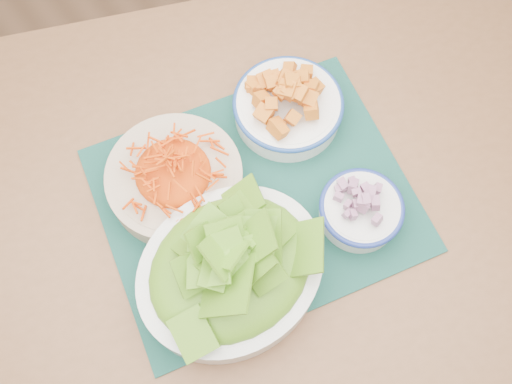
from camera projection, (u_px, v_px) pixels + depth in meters
ground at (178, 264)px, 1.67m from camera, size 4.00×4.00×0.00m
table at (250, 216)px, 1.02m from camera, size 1.49×1.26×0.75m
placemat at (256, 199)px, 0.93m from camera, size 0.57×0.50×0.00m
carrot_bowl at (174, 176)px, 0.90m from camera, size 0.23×0.23×0.09m
squash_bowl at (288, 102)px, 0.95m from camera, size 0.19×0.19×0.09m
lettuce_bowl at (230, 267)px, 0.82m from camera, size 0.29×0.25×0.14m
onion_bowl at (361, 209)px, 0.89m from camera, size 0.16×0.16×0.06m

